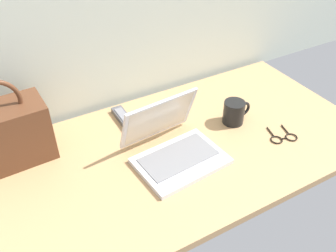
{
  "coord_description": "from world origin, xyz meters",
  "views": [
    {
      "loc": [
        -0.5,
        -0.9,
        0.94
      ],
      "look_at": [
        0.01,
        0.0,
        0.15
      ],
      "focal_mm": 39.4,
      "sensor_mm": 36.0,
      "label": 1
    }
  ],
  "objects": [
    {
      "name": "remote_control_near",
      "position": [
        -0.05,
        0.26,
        0.04
      ],
      "size": [
        0.05,
        0.16,
        0.02
      ],
      "color": "#4C4C51",
      "rests_on": "desk"
    },
    {
      "name": "handbag",
      "position": [
        -0.5,
        0.24,
        0.15
      ],
      "size": [
        0.31,
        0.17,
        0.33
      ],
      "color": "#59331E",
      "rests_on": "desk"
    },
    {
      "name": "desk",
      "position": [
        0.0,
        0.0,
        0.01
      ],
      "size": [
        1.6,
        0.76,
        0.03
      ],
      "color": "tan",
      "rests_on": "ground"
    },
    {
      "name": "laptop",
      "position": [
        0.02,
        -0.03,
        0.07
      ],
      "size": [
        0.33,
        0.32,
        0.21
      ],
      "color": "silver",
      "rests_on": "desk"
    },
    {
      "name": "coffee_mug",
      "position": [
        0.34,
        0.03,
        0.08
      ],
      "size": [
        0.12,
        0.09,
        0.1
      ],
      "color": "black",
      "rests_on": "desk"
    },
    {
      "name": "eyeglasses",
      "position": [
        0.44,
        -0.16,
        0.03
      ],
      "size": [
        0.12,
        0.12,
        0.01
      ],
      "color": "black",
      "rests_on": "desk"
    }
  ]
}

